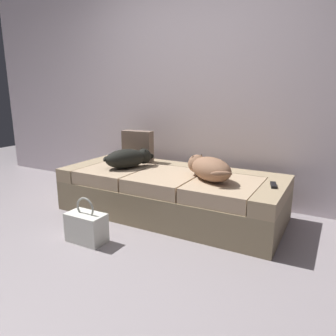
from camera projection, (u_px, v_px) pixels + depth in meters
The scene contains 8 objects.
ground_plane at pixel (96, 265), 2.24m from camera, with size 10.00×10.00×0.00m, color gray.
back_wall at pixel (200, 72), 3.42m from camera, with size 6.40×0.10×2.80m, color silver.
couch at pixel (170, 193), 3.13m from camera, with size 2.16×0.91×0.43m.
dog_dark at pixel (129, 158), 3.23m from camera, with size 0.43×0.53×0.19m.
dog_tan at pixel (208, 168), 2.79m from camera, with size 0.57×0.46×0.21m.
tv_remote at pixel (273, 185), 2.61m from camera, with size 0.04×0.15×0.02m, color black.
throw_pillow at pixel (138, 146), 3.52m from camera, with size 0.34×0.12×0.34m, color #735F51.
handbag at pixel (86, 227), 2.57m from camera, with size 0.32×0.18×0.38m.
Camera 1 is at (1.42, -1.51, 1.20)m, focal length 33.84 mm.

